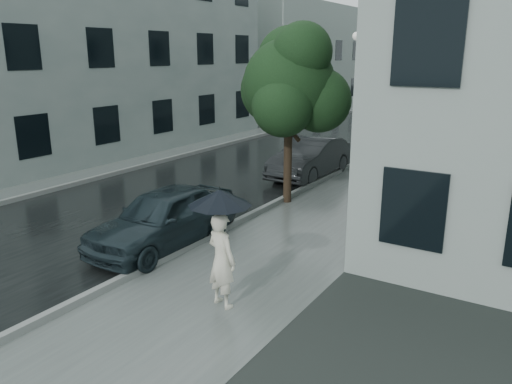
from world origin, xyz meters
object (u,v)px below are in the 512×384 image
Objects in this scene: street_tree at (291,84)px; car_near at (164,217)px; lamp_post at (364,90)px; pedestrian at (222,260)px; car_far at (311,158)px.

car_near is at bearing -98.86° from street_tree.
lamp_post is at bearing 90.68° from street_tree.
lamp_post reaches higher than pedestrian.
street_tree is (-2.11, 6.47, 2.68)m from pedestrian.
pedestrian is 3.31m from car_near.
street_tree is 4.37m from car_far.
street_tree is 1.23× the size of car_far.
lamp_post is at bearing 87.59° from car_near.
street_tree is at bearing -74.35° from car_far.
pedestrian is 0.34× the size of lamp_post.
pedestrian reaches higher than car_near.
lamp_post is 1.27× the size of car_near.
street_tree reaches higher than pedestrian.
car_near is at bearing -15.41° from pedestrian.
lamp_post is (-2.19, 12.81, 2.09)m from pedestrian.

